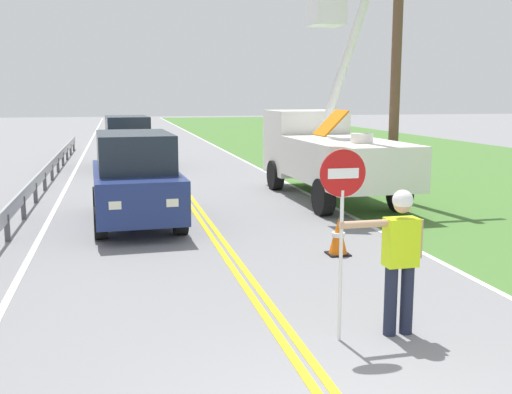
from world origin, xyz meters
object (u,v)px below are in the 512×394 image
Objects in this scene: utility_pole_near at (397,39)px; traffic_cone_lead at (338,237)px; flagger_worker at (400,253)px; stop_sign_paddle at (342,202)px; oncoming_suv_nearest at (135,178)px; utility_bucket_truck at (327,148)px; oncoming_suv_second at (128,142)px.

utility_pole_near reaches higher than traffic_cone_lead.
utility_pole_near is (4.30, 9.28, 3.42)m from flagger_worker.
traffic_cone_lead is at bearing 69.74° from stop_sign_paddle.
flagger_worker is at bearing -68.52° from oncoming_suv_nearest.
stop_sign_paddle is 10.94m from utility_pole_near.
utility_pole_near reaches higher than utility_bucket_truck.
oncoming_suv_second is 6.69× the size of traffic_cone_lead.
flagger_worker is 3.89m from traffic_cone_lead.
stop_sign_paddle is 3.33× the size of traffic_cone_lead.
utility_bucket_truck is at bearing 158.72° from utility_pole_near.
oncoming_suv_second is at bearing 96.61° from stop_sign_paddle.
flagger_worker is at bearing 0.99° from stop_sign_paddle.
flagger_worker is 0.39× the size of oncoming_suv_nearest.
utility_bucket_truck is 3.57m from utility_pole_near.
flagger_worker is 0.39× the size of oncoming_suv_second.
flagger_worker is 2.61× the size of traffic_cone_lead.
flagger_worker reaches higher than traffic_cone_lead.
utility_bucket_truck reaches higher than stop_sign_paddle.
traffic_cone_lead is (-3.67, -5.51, -4.13)m from utility_pole_near.
utility_pole_near is at bearing -21.28° from utility_bucket_truck.
oncoming_suv_second is 15.11m from traffic_cone_lead.
utility_bucket_truck is at bearing -57.22° from oncoming_suv_second.
traffic_cone_lead is at bearing -46.10° from oncoming_suv_nearest.
utility_pole_near is at bearing -51.83° from oncoming_suv_second.
oncoming_suv_nearest is 1.00× the size of oncoming_suv_second.
stop_sign_paddle is 7.84m from oncoming_suv_nearest.
oncoming_suv_second is (0.04, 10.96, 0.00)m from oncoming_suv_nearest.
utility_bucket_truck reaches higher than traffic_cone_lead.
stop_sign_paddle is at bearing -110.26° from traffic_cone_lead.
oncoming_suv_nearest reaches higher than traffic_cone_lead.
utility_pole_near reaches higher than stop_sign_paddle.
stop_sign_paddle is at bearing -179.01° from flagger_worker.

